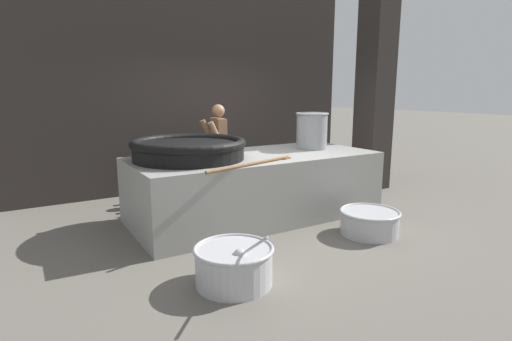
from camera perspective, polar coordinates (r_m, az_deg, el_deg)
The scene contains 10 objects.
ground_plane at distance 5.97m, azimuth 0.00°, elevation -6.52°, with size 60.00×60.00×0.00m, color #666059.
back_wall at distance 7.76m, azimuth -9.10°, elevation 11.68°, with size 6.74×0.24×3.80m, color #2D2826.
support_pillar at distance 7.85m, azimuth 16.64°, elevation 11.35°, with size 0.52×0.52×3.80m, color #2D2826.
hearth_platform at distance 5.85m, azimuth 0.00°, elevation -2.21°, with size 3.56×1.57×0.92m.
giant_wok_near at distance 5.43m, azimuth -9.57°, elevation 3.14°, with size 1.54×1.54×0.28m.
stock_pot at distance 6.41m, azimuth 7.98°, elevation 5.73°, with size 0.52×0.52×0.57m.
stirring_paddle at distance 4.97m, azimuth -0.18°, elevation 1.03°, with size 1.43×0.47×0.04m.
cook at distance 6.88m, azimuth -5.41°, elevation 3.25°, with size 0.41×0.62×1.61m.
prep_bowl_vegetables at distance 3.91m, azimuth -3.17°, elevation -13.14°, with size 0.77×1.01×0.68m.
prep_bowl_meat at distance 5.40m, azimuth 15.91°, elevation -6.97°, with size 0.77×0.77×0.32m.
Camera 1 is at (-2.95, -4.86, 1.82)m, focal length 28.00 mm.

